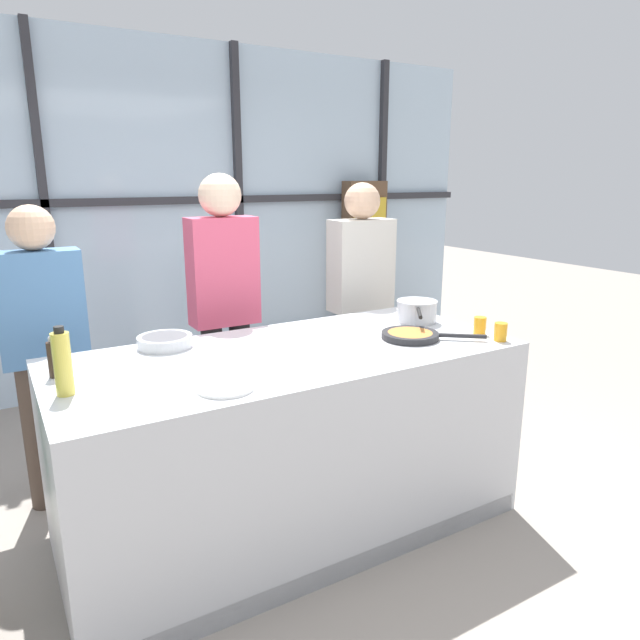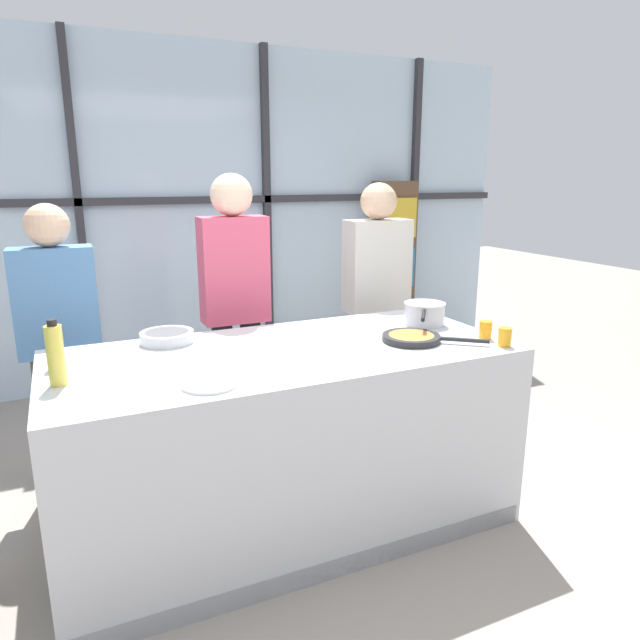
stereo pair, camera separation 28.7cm
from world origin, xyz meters
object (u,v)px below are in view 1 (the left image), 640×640
Objects in this scene: saucepan at (417,311)px; mixing_bowl at (165,341)px; frying_pan at (412,335)px; spectator_far_left at (45,341)px; oil_bottle at (63,363)px; white_plate at (226,388)px; spectator_center_right at (361,292)px; spectator_center_left at (224,300)px; pepper_grinder at (54,358)px; juice_glass_near at (501,332)px; juice_glass_far at (480,326)px.

mixing_bowl is at bearing 170.05° from saucepan.
frying_pan is at bearing -23.67° from mixing_bowl.
spectator_far_left is 0.91m from oil_bottle.
spectator_far_left reaches higher than white_plate.
oil_bottle is at bearing 24.60° from spectator_center_right.
spectator_center_left reaches higher than oil_bottle.
pepper_grinder is 1.92× the size of juice_glass_near.
spectator_far_left is at bearing 135.75° from mixing_bowl.
juice_glass_near is at bearing 128.95° from spectator_center_left.
saucepan is 2.07× the size of pepper_grinder.
juice_glass_far is at bearing -17.93° from frying_pan.
spectator_center_right is at bearing 17.92° from mixing_bowl.
pepper_grinder is at bearing 33.75° from spectator_center_left.
spectator_center_left is (0.98, 0.00, 0.11)m from spectator_far_left.
frying_pan is 1.70× the size of mixing_bowl.
pepper_grinder reaches higher than juice_glass_near.
pepper_grinder is at bearing -159.32° from mixing_bowl.
juice_glass_near is (0.36, -0.26, 0.03)m from frying_pan.
pepper_grinder is (-1.98, -0.67, 0.04)m from spectator_center_right.
spectator_center_right reaches higher than spectator_far_left.
juice_glass_near is 0.14m from juice_glass_far.
juice_glass_far reaches higher than white_plate.
juice_glass_near is at bearing -77.08° from saucepan.
juice_glass_near is (1.97, -1.22, 0.06)m from spectator_far_left.
spectator_center_left is 3.93× the size of frying_pan.
spectator_center_left reaches higher than frying_pan.
frying_pan is at bearing 123.12° from spectator_center_left.
spectator_center_left is 0.69m from mixing_bowl.
saucepan is (0.24, 0.25, 0.05)m from frying_pan.
saucepan is 1.39m from mixing_bowl.
spectator_center_right is at bearing -180.00° from spectator_center_left.
spectator_center_right is (0.98, 0.00, -0.06)m from spectator_center_left.
spectator_center_right is 18.28× the size of juice_glass_near.
white_plate is at bearing 39.02° from spectator_center_right.
spectator_center_right is 18.28× the size of juice_glass_far.
white_plate is at bearing -161.49° from saucepan.
frying_pan is at bearing 149.01° from spectator_far_left.
oil_bottle is (-0.50, -0.43, 0.09)m from mixing_bowl.
saucepan is 1.64× the size of white_plate.
frying_pan is at bearing -133.62° from saucepan.
oil_bottle is 1.99m from juice_glass_far.
juice_glass_far reaches higher than frying_pan.
saucepan is 1.38× the size of oil_bottle.
juice_glass_near is (1.98, -0.32, -0.08)m from oil_bottle.
saucepan is at bearing 107.55° from juice_glass_far.
spectator_center_left is at bearing 44.08° from mixing_bowl.
oil_bottle is (-1.97, -0.90, 0.09)m from spectator_center_right.
juice_glass_far is at bearing 90.47° from spectator_center_right.
spectator_center_right is 1.55m from mixing_bowl.
white_plate is at bearing -25.27° from oil_bottle.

